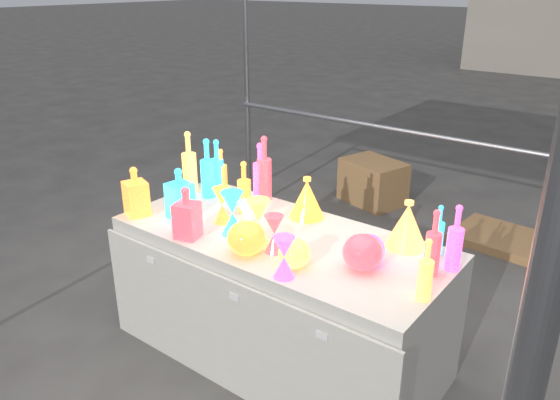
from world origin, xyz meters
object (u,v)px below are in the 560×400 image
Objects in this scene: display_table at (279,297)px; globe_0 at (247,240)px; bottle_0 at (221,171)px; hourglass_0 at (274,234)px; decanter_0 at (136,191)px; cardboard_box_closed at (373,182)px.

display_table is 9.58× the size of globe_0.
bottle_0 is 0.88m from hourglass_0.
decanter_0 is 1.49× the size of hourglass_0.
bottle_0 is at bearing -72.75° from cardboard_box_closed.
hourglass_0 is (0.09, -0.16, 0.47)m from display_table.
display_table is at bearing 120.01° from hourglass_0.
bottle_0 is 1.48× the size of globe_0.
decanter_0 reaches higher than globe_0.
decanter_0 reaches higher than display_table.
decanter_0 is at bearing -161.36° from display_table.
hourglass_0 is at bearing -55.91° from cardboard_box_closed.
globe_0 is at bearing 20.83° from decanter_0.
decanter_0 is at bearing -103.95° from bottle_0.
hourglass_0 is at bearing 27.17° from decanter_0.
decanter_0 is at bearing -179.01° from globe_0.
bottle_0 is at bearing 141.03° from globe_0.
display_table is 2.46m from cardboard_box_closed.
display_table is 9.50× the size of hourglass_0.
hourglass_0 is (0.77, -2.52, 0.64)m from cardboard_box_closed.
cardboard_box_closed is 1.98× the size of bottle_0.
hourglass_0 reaches higher than cardboard_box_closed.
globe_0 is at bearing -90.10° from display_table.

